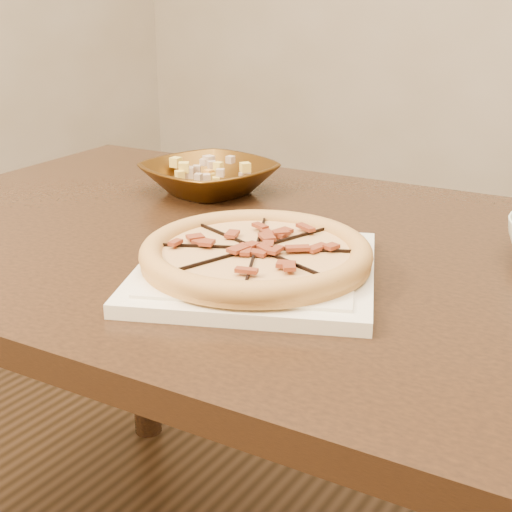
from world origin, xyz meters
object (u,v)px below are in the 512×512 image
at_px(plate, 256,270).
at_px(pizza, 256,253).
at_px(bronze_bowl, 209,178).
at_px(dining_table, 261,306).

xyz_separation_m(plate, pizza, (-0.00, 0.00, 0.02)).
height_order(plate, pizza, pizza).
xyz_separation_m(plate, bronze_bowl, (-0.30, 0.30, 0.02)).
bearing_deg(bronze_bowl, pizza, -44.99).
height_order(pizza, bronze_bowl, bronze_bowl).
xyz_separation_m(pizza, bronze_bowl, (-0.30, 0.30, -0.01)).
bearing_deg(plate, pizza, 129.43).
distance_m(pizza, bronze_bowl, 0.42).
xyz_separation_m(dining_table, pizza, (0.08, -0.13, 0.14)).
height_order(dining_table, pizza, pizza).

